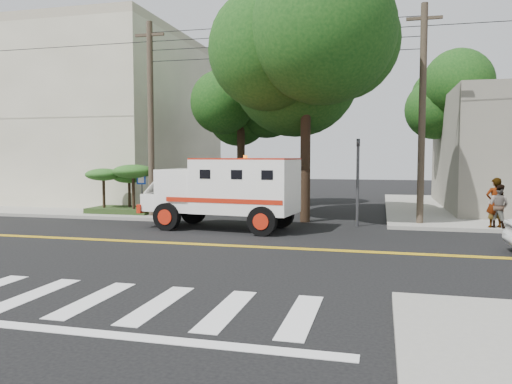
# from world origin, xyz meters

# --- Properties ---
(ground) EXTENTS (100.00, 100.00, 0.00)m
(ground) POSITION_xyz_m (0.00, 0.00, 0.00)
(ground) COLOR black
(ground) RESTS_ON ground
(sidewalk_nw) EXTENTS (17.00, 17.00, 0.15)m
(sidewalk_nw) POSITION_xyz_m (-13.50, 13.50, 0.07)
(sidewalk_nw) COLOR gray
(sidewalk_nw) RESTS_ON ground
(building_left) EXTENTS (16.00, 14.00, 10.00)m
(building_left) POSITION_xyz_m (-15.50, 15.00, 5.15)
(building_left) COLOR #B0AA90
(building_left) RESTS_ON sidewalk_nw
(utility_pole_left) EXTENTS (0.28, 0.28, 9.00)m
(utility_pole_left) POSITION_xyz_m (-5.60, 6.00, 4.50)
(utility_pole_left) COLOR #382D23
(utility_pole_left) RESTS_ON ground
(utility_pole_right) EXTENTS (0.28, 0.28, 9.00)m
(utility_pole_right) POSITION_xyz_m (6.30, 6.20, 4.50)
(utility_pole_right) COLOR #382D23
(utility_pole_right) RESTS_ON ground
(tree_main) EXTENTS (6.08, 5.70, 9.85)m
(tree_main) POSITION_xyz_m (1.94, 6.21, 7.20)
(tree_main) COLOR black
(tree_main) RESTS_ON ground
(tree_left) EXTENTS (4.48, 4.20, 7.70)m
(tree_left) POSITION_xyz_m (-2.68, 11.79, 5.73)
(tree_left) COLOR black
(tree_left) RESTS_ON ground
(tree_right) EXTENTS (4.80, 4.50, 8.20)m
(tree_right) POSITION_xyz_m (8.84, 15.77, 6.09)
(tree_right) COLOR black
(tree_right) RESTS_ON ground
(traffic_signal) EXTENTS (0.15, 0.18, 3.60)m
(traffic_signal) POSITION_xyz_m (3.80, 5.60, 2.23)
(traffic_signal) COLOR #3F3F42
(traffic_signal) RESTS_ON ground
(accessibility_sign) EXTENTS (0.45, 0.10, 2.02)m
(accessibility_sign) POSITION_xyz_m (-6.20, 6.17, 1.37)
(accessibility_sign) COLOR #3F3F42
(accessibility_sign) RESTS_ON ground
(palm_planter) EXTENTS (3.52, 2.63, 2.36)m
(palm_planter) POSITION_xyz_m (-7.44, 6.62, 1.65)
(palm_planter) COLOR #1E3314
(palm_planter) RESTS_ON sidewalk_nw
(armored_truck) EXTENTS (6.39, 3.04, 2.81)m
(armored_truck) POSITION_xyz_m (-1.17, 3.50, 1.60)
(armored_truck) COLOR white
(armored_truck) RESTS_ON ground
(pedestrian_a) EXTENTS (0.79, 0.61, 1.92)m
(pedestrian_a) POSITION_xyz_m (8.99, 5.50, 1.11)
(pedestrian_a) COLOR gray
(pedestrian_a) RESTS_ON sidewalk_ne
(pedestrian_b) EXTENTS (1.03, 0.98, 1.68)m
(pedestrian_b) POSITION_xyz_m (9.10, 5.50, 0.99)
(pedestrian_b) COLOR gray
(pedestrian_b) RESTS_ON sidewalk_ne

